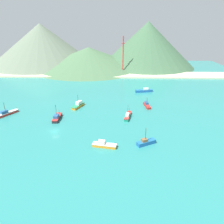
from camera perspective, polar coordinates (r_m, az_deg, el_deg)
ground at (r=112.10m, az=-11.18°, el=2.04°), size 260.00×280.00×0.50m
fishing_boat_0 at (r=106.86m, az=-9.22°, el=1.87°), size 5.69×9.20×6.50m
fishing_boat_1 at (r=72.51m, az=-2.20°, el=-8.94°), size 8.57×3.68×2.32m
fishing_boat_2 at (r=107.93m, az=-26.81°, el=-0.32°), size 7.20×9.91×6.21m
fishing_boat_3 at (r=93.94m, az=4.33°, el=-1.06°), size 3.72×9.82×6.20m
fishing_boat_4 at (r=130.82m, az=8.75°, el=5.80°), size 11.07×4.43×2.49m
fishing_boat_5 at (r=95.04m, az=-14.80°, el=-1.47°), size 2.67×9.14×7.03m
fishing_boat_6 at (r=107.81m, az=9.50°, el=1.92°), size 3.13×8.47×4.71m
fishing_boat_7 at (r=74.63m, az=9.25°, el=-8.14°), size 7.19×5.13×6.50m
beach_strip at (r=173.61m, az=-6.66°, el=10.11°), size 247.00×19.92×1.20m
hill_west at (r=225.53m, az=-18.59°, el=17.01°), size 103.54×103.54×39.25m
hill_central at (r=202.65m, az=-6.37°, el=14.53°), size 101.51×101.51×18.86m
hill_east at (r=211.47m, az=9.62°, el=17.72°), size 90.18×90.18×40.88m
radio_tower at (r=174.95m, az=3.02°, el=15.20°), size 2.98×2.39×29.84m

